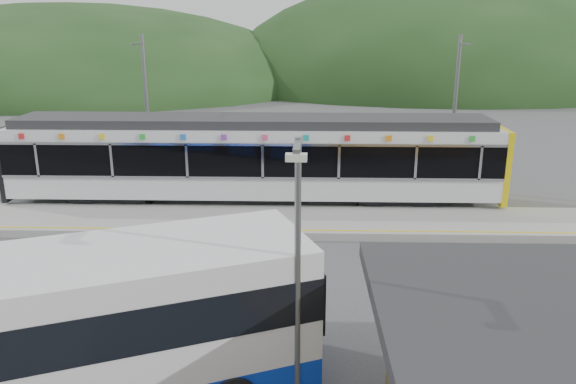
{
  "coord_description": "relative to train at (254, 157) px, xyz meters",
  "views": [
    {
      "loc": [
        0.21,
        -16.93,
        7.37
      ],
      "look_at": [
        -0.31,
        1.0,
        2.03
      ],
      "focal_mm": 35.0,
      "sensor_mm": 36.0,
      "label": 1
    }
  ],
  "objects": [
    {
      "name": "hills",
      "position": [
        8.08,
        -0.71,
        -2.06
      ],
      "size": [
        146.0,
        149.0,
        26.0
      ],
      "color": "#1E3D19",
      "rests_on": "ground"
    },
    {
      "name": "catenary_mast_east",
      "position": [
        8.89,
        2.56,
        1.58
      ],
      "size": [
        0.18,
        1.8,
        7.0
      ],
      "color": "slate",
      "rests_on": "ground"
    },
    {
      "name": "yellow_line",
      "position": [
        1.89,
        -4.0,
        -1.76
      ],
      "size": [
        26.0,
        0.1,
        0.01
      ],
      "primitive_type": "cube",
      "color": "yellow",
      "rests_on": "platform"
    },
    {
      "name": "lamp_post",
      "position": [
        2.0,
        -13.44,
        1.23
      ],
      "size": [
        0.35,
        0.98,
        5.5
      ],
      "rotation": [
        0.0,
        0.0,
        -0.03
      ],
      "color": "slate",
      "rests_on": "ground"
    },
    {
      "name": "platform",
      "position": [
        1.89,
        -2.7,
        -1.91
      ],
      "size": [
        26.0,
        3.2,
        0.3
      ],
      "primitive_type": "cube",
      "color": "#9E9E99",
      "rests_on": "ground"
    },
    {
      "name": "catenary_mast_west",
      "position": [
        -5.11,
        2.56,
        1.58
      ],
      "size": [
        0.18,
        1.8,
        7.0
      ],
      "color": "slate",
      "rests_on": "ground"
    },
    {
      "name": "train",
      "position": [
        0.0,
        0.0,
        0.0
      ],
      "size": [
        20.44,
        3.01,
        3.74
      ],
      "color": "black",
      "rests_on": "ground"
    },
    {
      "name": "ground",
      "position": [
        1.89,
        -6.0,
        -2.06
      ],
      "size": [
        120.0,
        120.0,
        0.0
      ],
      "primitive_type": "plane",
      "color": "#4C4C4F",
      "rests_on": "ground"
    }
  ]
}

